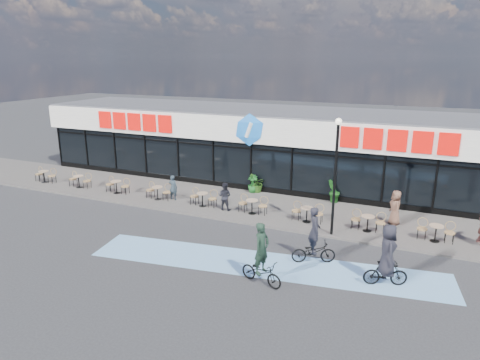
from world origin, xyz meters
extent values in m
plane|color=#28282B|center=(0.00, 0.00, 0.00)|extent=(120.00, 120.00, 0.00)
cube|color=#504B47|center=(0.00, 4.50, 0.05)|extent=(44.00, 5.00, 0.10)
cube|color=#6B9BCA|center=(4.00, -1.50, 0.01)|extent=(14.17, 4.13, 0.01)
cube|color=black|center=(0.00, 10.00, 1.50)|extent=(30.00, 6.00, 3.00)
cube|color=white|center=(0.00, 9.85, 3.75)|extent=(30.60, 6.30, 1.50)
cube|color=#47474C|center=(0.00, 10.00, 4.55)|extent=(30.60, 6.30, 0.10)
cube|color=navy|center=(0.00, 6.96, 3.05)|extent=(30.60, 0.08, 0.18)
cube|color=black|center=(0.00, 6.97, 2.65)|extent=(30.00, 0.06, 0.08)
cube|color=black|center=(0.00, 6.98, 0.20)|extent=(30.00, 0.10, 0.40)
cube|color=red|center=(-8.00, 6.70, 3.80)|extent=(5.63, 0.18, 1.10)
cube|color=red|center=(8.00, 6.70, 3.80)|extent=(5.63, 0.18, 1.10)
ellipsoid|color=blue|center=(0.00, 6.70, 3.80)|extent=(1.90, 0.24, 1.90)
cylinder|color=black|center=(-15.00, 6.97, 1.50)|extent=(0.10, 0.10, 3.00)
cylinder|color=black|center=(-12.50, 6.97, 1.50)|extent=(0.10, 0.10, 3.00)
cylinder|color=black|center=(-10.00, 6.97, 1.50)|extent=(0.10, 0.10, 3.00)
cylinder|color=black|center=(-7.50, 6.97, 1.50)|extent=(0.10, 0.10, 3.00)
cylinder|color=black|center=(-5.00, 6.97, 1.50)|extent=(0.10, 0.10, 3.00)
cylinder|color=black|center=(-2.50, 6.97, 1.50)|extent=(0.10, 0.10, 3.00)
cylinder|color=black|center=(0.00, 6.97, 1.50)|extent=(0.10, 0.10, 3.00)
cylinder|color=black|center=(2.50, 6.97, 1.50)|extent=(0.10, 0.10, 3.00)
cylinder|color=black|center=(5.00, 6.97, 1.50)|extent=(0.10, 0.10, 3.00)
cylinder|color=black|center=(7.50, 6.97, 1.50)|extent=(0.10, 0.10, 3.00)
cylinder|color=black|center=(10.00, 6.97, 1.50)|extent=(0.10, 0.10, 3.00)
cylinder|color=black|center=(5.84, 2.30, 2.61)|extent=(0.12, 0.12, 5.01)
sphere|color=#FFF2CC|center=(5.84, 2.30, 5.21)|extent=(0.28, 0.28, 0.28)
cylinder|color=tan|center=(-12.73, 3.30, 0.82)|extent=(0.60, 0.60, 0.04)
cylinder|color=black|center=(-12.73, 3.30, 0.47)|extent=(0.06, 0.06, 0.70)
cylinder|color=black|center=(-12.73, 3.30, 0.11)|extent=(0.40, 0.40, 0.02)
cylinder|color=tan|center=(-9.88, 3.30, 0.82)|extent=(0.60, 0.60, 0.04)
cylinder|color=black|center=(-9.88, 3.30, 0.47)|extent=(0.06, 0.06, 0.70)
cylinder|color=black|center=(-9.88, 3.30, 0.11)|extent=(0.40, 0.40, 0.02)
cylinder|color=tan|center=(-7.02, 3.30, 0.82)|extent=(0.60, 0.60, 0.04)
cylinder|color=black|center=(-7.02, 3.30, 0.47)|extent=(0.06, 0.06, 0.70)
cylinder|color=black|center=(-7.02, 3.30, 0.11)|extent=(0.40, 0.40, 0.02)
cylinder|color=tan|center=(-4.16, 3.30, 0.82)|extent=(0.60, 0.60, 0.04)
cylinder|color=black|center=(-4.16, 3.30, 0.47)|extent=(0.06, 0.06, 0.70)
cylinder|color=black|center=(-4.16, 3.30, 0.11)|extent=(0.40, 0.40, 0.02)
cylinder|color=tan|center=(-1.30, 3.30, 0.82)|extent=(0.60, 0.60, 0.04)
cylinder|color=black|center=(-1.30, 3.30, 0.47)|extent=(0.06, 0.06, 0.70)
cylinder|color=black|center=(-1.30, 3.30, 0.11)|extent=(0.40, 0.40, 0.02)
cylinder|color=tan|center=(1.56, 3.30, 0.82)|extent=(0.60, 0.60, 0.04)
cylinder|color=black|center=(1.56, 3.30, 0.47)|extent=(0.06, 0.06, 0.70)
cylinder|color=black|center=(1.56, 3.30, 0.11)|extent=(0.40, 0.40, 0.02)
cylinder|color=tan|center=(4.41, 3.30, 0.82)|extent=(0.60, 0.60, 0.04)
cylinder|color=black|center=(4.41, 3.30, 0.47)|extent=(0.06, 0.06, 0.70)
cylinder|color=black|center=(4.41, 3.30, 0.11)|extent=(0.40, 0.40, 0.02)
cylinder|color=tan|center=(7.27, 3.30, 0.82)|extent=(0.60, 0.60, 0.04)
cylinder|color=black|center=(7.27, 3.30, 0.47)|extent=(0.06, 0.06, 0.70)
cylinder|color=black|center=(7.27, 3.30, 0.11)|extent=(0.40, 0.40, 0.02)
cylinder|color=tan|center=(10.13, 3.30, 0.82)|extent=(0.60, 0.60, 0.04)
cylinder|color=black|center=(10.13, 3.30, 0.47)|extent=(0.06, 0.06, 0.70)
cylinder|color=black|center=(10.13, 3.30, 0.11)|extent=(0.40, 0.40, 0.02)
imported|color=#19581D|center=(0.25, 6.65, 0.62)|extent=(0.68, 0.68, 1.04)
imported|color=#264B15|center=(0.50, 6.74, 0.64)|extent=(0.88, 1.00, 1.07)
imported|color=#154714|center=(5.00, 6.68, 0.75)|extent=(0.89, 0.92, 1.30)
imported|color=#27333C|center=(-3.32, 3.61, 0.81)|extent=(0.53, 0.36, 1.42)
imported|color=black|center=(0.03, 3.27, 0.84)|extent=(0.75, 0.60, 1.49)
imported|color=brown|center=(8.33, 4.70, 0.94)|extent=(0.81, 0.96, 1.68)
imported|color=black|center=(8.48, -1.26, 0.47)|extent=(1.61, 0.93, 0.93)
imported|color=black|center=(8.48, -1.26, 1.38)|extent=(0.86, 1.05, 1.85)
imported|color=black|center=(5.71, -0.56, 0.45)|extent=(1.82, 1.25, 0.91)
imported|color=black|center=(5.71, -0.56, 1.38)|extent=(0.68, 0.80, 1.86)
imported|color=black|center=(4.42, -2.92, 0.45)|extent=(1.80, 1.03, 0.90)
imported|color=black|center=(4.42, -2.92, 1.39)|extent=(0.62, 0.78, 1.88)
camera|label=1|loc=(9.16, -15.78, 7.84)|focal=32.00mm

